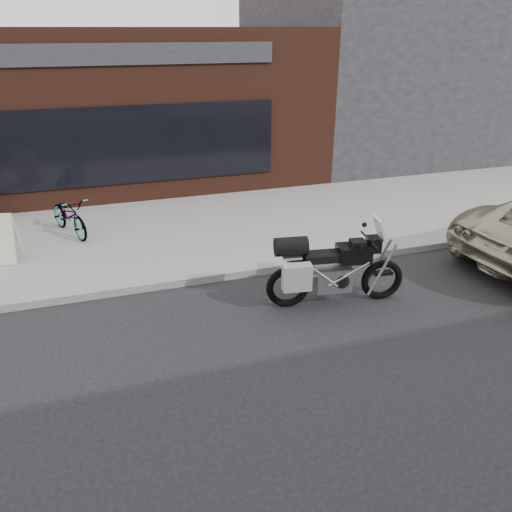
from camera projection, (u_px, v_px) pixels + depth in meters
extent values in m
plane|color=black|center=(280.00, 427.00, 6.14)|extent=(120.00, 120.00, 0.00)
cube|color=gray|center=(181.00, 226.00, 12.17)|extent=(44.00, 6.00, 0.15)
cube|color=#4C2318|center=(81.00, 100.00, 16.77)|extent=(14.00, 10.00, 4.50)
cube|color=black|center=(85.00, 148.00, 12.64)|extent=(10.00, 0.08, 2.00)
cube|color=#242428|center=(71.00, 55.00, 11.72)|extent=(10.00, 0.08, 0.50)
cube|color=#242428|center=(395.00, 69.00, 19.78)|extent=(10.00, 10.00, 6.00)
torus|color=black|center=(288.00, 287.00, 8.67)|extent=(0.78, 0.24, 0.77)
torus|color=black|center=(382.00, 280.00, 8.92)|extent=(0.78, 0.24, 0.77)
cube|color=#B7B7BC|center=(333.00, 278.00, 8.74)|extent=(0.68, 0.43, 0.44)
cube|color=black|center=(354.00, 253.00, 8.60)|extent=(0.62, 0.45, 0.30)
cube|color=black|center=(321.00, 257.00, 8.52)|extent=(0.67, 0.41, 0.14)
cube|color=black|center=(298.00, 263.00, 8.50)|extent=(0.38, 0.30, 0.16)
cube|color=black|center=(373.00, 244.00, 8.59)|extent=(0.25, 0.30, 0.25)
cube|color=silver|center=(380.00, 228.00, 8.48)|extent=(0.21, 0.36, 0.39)
cylinder|color=black|center=(369.00, 240.00, 8.54)|extent=(0.15, 0.80, 0.03)
cube|color=#B7B7BC|center=(291.00, 255.00, 8.42)|extent=(0.37, 0.39, 0.03)
cube|color=gray|center=(297.00, 277.00, 8.27)|extent=(0.51, 0.28, 0.46)
cylinder|color=black|center=(291.00, 246.00, 8.35)|extent=(0.59, 0.40, 0.32)
cylinder|color=#B7B7BC|center=(304.00, 280.00, 8.87)|extent=(0.64, 0.19, 0.22)
imported|color=gray|center=(69.00, 216.00, 11.33)|extent=(1.24, 1.78, 0.89)
cube|color=beige|center=(1.00, 235.00, 10.11)|extent=(0.67, 0.40, 1.00)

